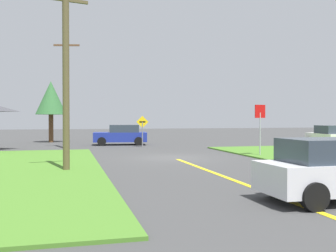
% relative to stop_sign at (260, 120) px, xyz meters
% --- Properties ---
extents(ground_plane, '(120.00, 120.00, 0.00)m').
position_rel_stop_sign_xyz_m(ground_plane, '(-4.95, 0.52, -2.04)').
color(ground_plane, '#3E3E3E').
extents(lane_stripe_center, '(0.20, 14.00, 0.01)m').
position_rel_stop_sign_xyz_m(lane_stripe_center, '(-4.95, -7.48, -2.03)').
color(lane_stripe_center, yellow).
rests_on(lane_stripe_center, ground).
extents(stop_sign, '(0.72, 0.22, 2.91)m').
position_rel_stop_sign_xyz_m(stop_sign, '(0.00, 0.00, 0.00)').
color(stop_sign, '#9EA0A8').
rests_on(stop_sign, ground).
extents(car_approaching_junction, '(4.41, 2.43, 1.62)m').
position_rel_stop_sign_xyz_m(car_approaching_junction, '(-6.32, 11.47, -1.23)').
color(car_approaching_junction, navy).
rests_on(car_approaching_junction, ground).
extents(car_on_crossroad, '(2.34, 4.15, 1.62)m').
position_rel_stop_sign_xyz_m(car_on_crossroad, '(8.39, 5.35, -1.24)').
color(car_on_crossroad, white).
rests_on(car_on_crossroad, ground).
extents(utility_pole_near, '(1.78, 0.51, 7.47)m').
position_rel_stop_sign_xyz_m(utility_pole_near, '(-10.55, -3.86, 1.84)').
color(utility_pole_near, brown).
rests_on(utility_pole_near, ground).
extents(utility_pole_mid, '(1.78, 0.51, 7.92)m').
position_rel_stop_sign_xyz_m(utility_pole_mid, '(-10.55, 8.50, 2.03)').
color(utility_pole_mid, brown).
rests_on(utility_pole_mid, ground).
extents(direction_sign, '(0.91, 0.08, 2.33)m').
position_rel_stop_sign_xyz_m(direction_sign, '(-5.14, 8.53, -0.59)').
color(direction_sign, slate).
rests_on(direction_sign, ground).
extents(oak_tree_left, '(2.71, 2.71, 5.47)m').
position_rel_stop_sign_xyz_m(oak_tree_left, '(-11.95, 16.56, 1.89)').
color(oak_tree_left, brown).
rests_on(oak_tree_left, ground).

